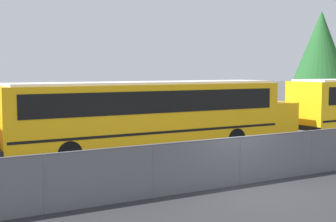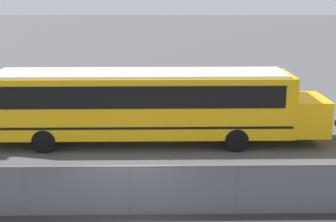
% 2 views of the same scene
% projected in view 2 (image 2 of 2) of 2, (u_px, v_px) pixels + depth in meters
% --- Properties ---
extents(ground_plane, '(200.00, 200.00, 0.00)m').
position_uv_depth(ground_plane, '(131.00, 215.00, 13.49)').
color(ground_plane, '#4C4C4F').
extents(fence, '(84.19, 0.07, 1.51)m').
position_uv_depth(fence, '(130.00, 190.00, 13.29)').
color(fence, '#9EA0A5').
rests_on(fence, ground_plane).
extents(school_bus_2, '(13.88, 2.53, 3.04)m').
position_uv_depth(school_bus_2, '(148.00, 101.00, 19.28)').
color(school_bus_2, '#EDA80F').
rests_on(school_bus_2, ground_plane).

